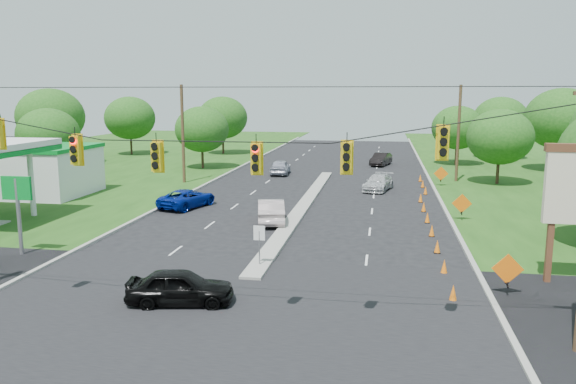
% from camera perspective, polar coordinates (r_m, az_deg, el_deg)
% --- Properties ---
extents(ground, '(160.00, 160.00, 0.00)m').
position_cam_1_polar(ground, '(21.56, -6.46, -12.41)').
color(ground, black).
rests_on(ground, ground).
extents(cross_street, '(160.00, 14.00, 0.02)m').
position_cam_1_polar(cross_street, '(21.56, -6.46, -12.41)').
color(cross_street, black).
rests_on(cross_street, ground).
extents(curb_left, '(0.25, 110.00, 0.16)m').
position_cam_1_polar(curb_left, '(52.24, -8.01, 0.85)').
color(curb_left, gray).
rests_on(curb_left, ground).
extents(curb_right, '(0.25, 110.00, 0.16)m').
position_cam_1_polar(curb_right, '(50.00, 14.64, 0.22)').
color(curb_right, gray).
rests_on(curb_right, ground).
extents(median, '(1.00, 34.00, 0.18)m').
position_cam_1_polar(median, '(41.35, 1.61, -1.46)').
color(median, gray).
rests_on(median, ground).
extents(median_sign, '(0.55, 0.06, 2.05)m').
position_cam_1_polar(median_sign, '(26.62, -2.93, -4.68)').
color(median_sign, gray).
rests_on(median_sign, ground).
extents(signal_span, '(25.60, 0.32, 9.00)m').
position_cam_1_polar(signal_span, '(19.28, -7.71, 0.27)').
color(signal_span, '#422D1C').
rests_on(signal_span, ground).
extents(utility_pole_far_left, '(0.28, 0.28, 9.00)m').
position_cam_1_polar(utility_pole_far_left, '(52.51, -10.64, 5.77)').
color(utility_pole_far_left, '#422D1C').
rests_on(utility_pole_far_left, ground).
extents(utility_pole_far_right, '(0.28, 0.28, 9.00)m').
position_cam_1_polar(utility_pole_far_right, '(54.68, 16.93, 5.67)').
color(utility_pole_far_right, '#422D1C').
rests_on(utility_pole_far_right, ground).
extents(gas_station, '(18.40, 19.70, 5.20)m').
position_cam_1_polar(gas_station, '(49.40, -26.81, 2.37)').
color(gas_station, white).
rests_on(gas_station, ground).
extents(cone_0, '(0.32, 0.32, 0.70)m').
position_cam_1_polar(cone_0, '(23.66, 16.43, -9.80)').
color(cone_0, orange).
rests_on(cone_0, ground).
extents(cone_1, '(0.32, 0.32, 0.70)m').
position_cam_1_polar(cone_1, '(26.96, 15.58, -7.31)').
color(cone_1, orange).
rests_on(cone_1, ground).
extents(cone_2, '(0.32, 0.32, 0.70)m').
position_cam_1_polar(cone_2, '(30.30, 14.93, -5.37)').
color(cone_2, orange).
rests_on(cone_2, ground).
extents(cone_3, '(0.32, 0.32, 0.70)m').
position_cam_1_polar(cone_3, '(33.68, 14.40, -3.81)').
color(cone_3, orange).
rests_on(cone_3, ground).
extents(cone_4, '(0.32, 0.32, 0.70)m').
position_cam_1_polar(cone_4, '(37.08, 13.98, -2.53)').
color(cone_4, orange).
rests_on(cone_4, ground).
extents(cone_5, '(0.32, 0.32, 0.70)m').
position_cam_1_polar(cone_5, '(40.50, 13.63, -1.48)').
color(cone_5, orange).
rests_on(cone_5, ground).
extents(cone_6, '(0.32, 0.32, 0.70)m').
position_cam_1_polar(cone_6, '(43.93, 13.33, -0.58)').
color(cone_6, orange).
rests_on(cone_6, ground).
extents(cone_7, '(0.32, 0.32, 0.70)m').
position_cam_1_polar(cone_7, '(47.41, 13.80, 0.16)').
color(cone_7, orange).
rests_on(cone_7, ground).
extents(cone_8, '(0.32, 0.32, 0.70)m').
position_cam_1_polar(cone_8, '(50.86, 13.53, 0.82)').
color(cone_8, orange).
rests_on(cone_8, ground).
extents(cone_9, '(0.32, 0.32, 0.70)m').
position_cam_1_polar(cone_9, '(54.31, 13.29, 1.40)').
color(cone_9, orange).
rests_on(cone_9, ground).
extents(work_sign_0, '(1.27, 0.58, 1.37)m').
position_cam_1_polar(work_sign_0, '(24.73, 21.41, -7.41)').
color(work_sign_0, black).
rests_on(work_sign_0, ground).
extents(work_sign_1, '(1.27, 0.58, 1.37)m').
position_cam_1_polar(work_sign_1, '(38.15, 17.24, -1.21)').
color(work_sign_1, black).
rests_on(work_sign_1, ground).
extents(work_sign_2, '(1.27, 0.58, 1.37)m').
position_cam_1_polar(work_sign_2, '(51.87, 15.28, 1.75)').
color(work_sign_2, black).
rests_on(work_sign_2, ground).
extents(tree_2, '(5.88, 5.88, 6.86)m').
position_cam_1_polar(tree_2, '(58.58, -23.18, 5.40)').
color(tree_2, black).
rests_on(tree_2, ground).
extents(tree_3, '(7.56, 7.56, 8.82)m').
position_cam_1_polar(tree_3, '(70.16, -22.98, 7.05)').
color(tree_3, black).
rests_on(tree_3, ground).
extents(tree_4, '(6.72, 6.72, 7.84)m').
position_cam_1_polar(tree_4, '(78.76, -15.76, 7.24)').
color(tree_4, black).
rests_on(tree_4, ground).
extents(tree_5, '(5.88, 5.88, 6.86)m').
position_cam_1_polar(tree_5, '(62.43, -8.75, 6.31)').
color(tree_5, black).
rests_on(tree_5, ground).
extents(tree_6, '(6.72, 6.72, 7.84)m').
position_cam_1_polar(tree_6, '(77.30, -6.66, 7.50)').
color(tree_6, black).
rests_on(tree_6, ground).
extents(tree_9, '(5.88, 5.88, 6.86)m').
position_cam_1_polar(tree_9, '(54.26, 20.73, 5.26)').
color(tree_9, black).
rests_on(tree_9, ground).
extents(tree_10, '(7.56, 7.56, 8.82)m').
position_cam_1_polar(tree_10, '(65.79, 26.05, 6.69)').
color(tree_10, black).
rests_on(tree_10, ground).
extents(tree_11, '(6.72, 6.72, 7.84)m').
position_cam_1_polar(tree_11, '(75.57, 20.76, 6.88)').
color(tree_11, black).
rests_on(tree_11, ground).
extents(tree_12, '(5.88, 5.88, 6.86)m').
position_cam_1_polar(tree_12, '(67.75, 16.84, 6.28)').
color(tree_12, black).
rests_on(tree_12, ground).
extents(black_sedan, '(4.40, 2.37, 1.42)m').
position_cam_1_polar(black_sedan, '(22.69, -10.88, -9.46)').
color(black_sedan, black).
rests_on(black_sedan, ground).
extents(white_sedan, '(2.63, 4.94, 1.55)m').
position_cam_1_polar(white_sedan, '(36.03, -1.74, -1.91)').
color(white_sedan, '#BCA8A8').
rests_on(white_sedan, ground).
extents(blue_pickup, '(3.60, 5.31, 1.35)m').
position_cam_1_polar(blue_pickup, '(41.48, -10.20, -0.63)').
color(blue_pickup, navy).
rests_on(blue_pickup, ground).
extents(silver_car_far, '(2.90, 4.95, 1.35)m').
position_cam_1_polar(silver_car_far, '(48.63, 9.15, 0.95)').
color(silver_car_far, '#B6B7BA').
rests_on(silver_car_far, ground).
extents(silver_car_oncoming, '(2.08, 4.58, 1.53)m').
position_cam_1_polar(silver_car_oncoming, '(57.54, -0.79, 2.55)').
color(silver_car_oncoming, '#989BAB').
rests_on(silver_car_oncoming, ground).
extents(dark_car_receding, '(2.66, 4.71, 1.47)m').
position_cam_1_polar(dark_car_receding, '(65.61, 9.43, 3.31)').
color(dark_car_receding, black).
rests_on(dark_car_receding, ground).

